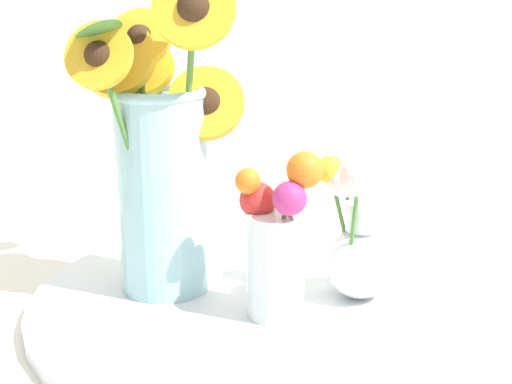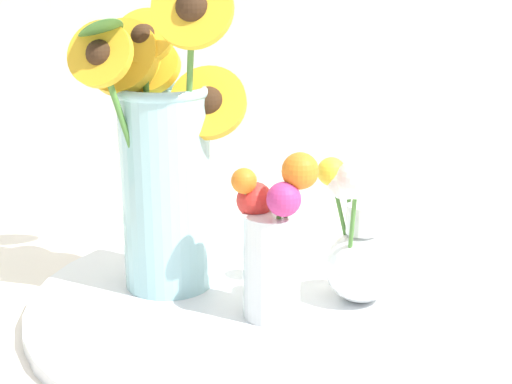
{
  "view_description": "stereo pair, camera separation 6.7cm",
  "coord_description": "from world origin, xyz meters",
  "px_view_note": "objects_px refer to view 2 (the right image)",
  "views": [
    {
      "loc": [
        0.1,
        -0.75,
        0.38
      ],
      "look_at": [
        0.02,
        0.03,
        0.15
      ],
      "focal_mm": 50.0,
      "sensor_mm": 36.0,
      "label": 1
    },
    {
      "loc": [
        0.17,
        -0.74,
        0.38
      ],
      "look_at": [
        0.02,
        0.03,
        0.15
      ],
      "focal_mm": 50.0,
      "sensor_mm": 36.0,
      "label": 2
    }
  ],
  "objects_px": {
    "serving_tray": "(256,302)",
    "vase_bulb_right": "(358,244)",
    "mason_jar_sunflowers": "(162,156)",
    "vase_small_center": "(272,244)"
  },
  "relations": [
    {
      "from": "vase_small_center",
      "to": "vase_bulb_right",
      "type": "relative_size",
      "value": 1.06
    },
    {
      "from": "mason_jar_sunflowers",
      "to": "vase_bulb_right",
      "type": "distance_m",
      "value": 0.25
    },
    {
      "from": "serving_tray",
      "to": "vase_small_center",
      "type": "distance_m",
      "value": 0.11
    },
    {
      "from": "serving_tray",
      "to": "vase_bulb_right",
      "type": "distance_m",
      "value": 0.14
    },
    {
      "from": "vase_small_center",
      "to": "mason_jar_sunflowers",
      "type": "bearing_deg",
      "value": 156.22
    },
    {
      "from": "serving_tray",
      "to": "mason_jar_sunflowers",
      "type": "bearing_deg",
      "value": 173.01
    },
    {
      "from": "mason_jar_sunflowers",
      "to": "vase_bulb_right",
      "type": "relative_size",
      "value": 2.12
    },
    {
      "from": "vase_small_center",
      "to": "vase_bulb_right",
      "type": "bearing_deg",
      "value": 32.53
    },
    {
      "from": "serving_tray",
      "to": "vase_bulb_right",
      "type": "relative_size",
      "value": 2.99
    },
    {
      "from": "vase_small_center",
      "to": "vase_bulb_right",
      "type": "xyz_separation_m",
      "value": [
        0.09,
        0.06,
        -0.02
      ]
    }
  ]
}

